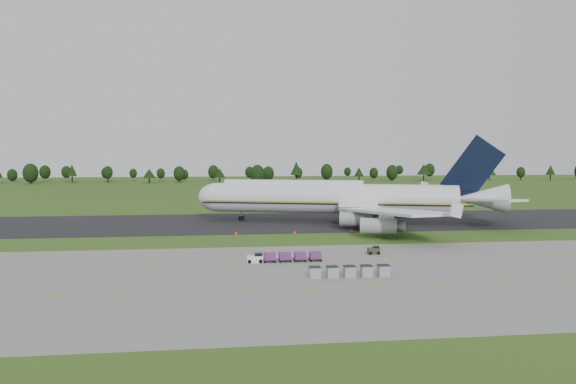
{
  "coord_description": "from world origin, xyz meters",
  "views": [
    {
      "loc": [
        -11.54,
        -108.29,
        17.03
      ],
      "look_at": [
        2.47,
        2.0,
        9.26
      ],
      "focal_mm": 35.0,
      "sensor_mm": 36.0,
      "label": 1
    }
  ],
  "objects": [
    {
      "name": "apron",
      "position": [
        0.0,
        -34.0,
        0.03
      ],
      "size": [
        300.0,
        52.0,
        0.06
      ],
      "primitive_type": "cube",
      "color": "slate",
      "rests_on": "ground"
    },
    {
      "name": "baggage_train",
      "position": [
        -1.38,
        -22.37,
        0.82
      ],
      "size": [
        11.74,
        1.5,
        1.44
      ],
      "color": "white",
      "rests_on": "apron"
    },
    {
      "name": "taxiway",
      "position": [
        0.0,
        28.0,
        0.04
      ],
      "size": [
        300.0,
        40.0,
        0.08
      ],
      "primitive_type": "cube",
      "color": "black",
      "rests_on": "ground"
    },
    {
      "name": "apron_markings",
      "position": [
        0.0,
        -26.98,
        0.06
      ],
      "size": [
        300.0,
        30.2,
        0.01
      ],
      "color": "#C7950B",
      "rests_on": "apron"
    },
    {
      "name": "ground",
      "position": [
        0.0,
        0.0,
        0.0
      ],
      "size": [
        600.0,
        600.0,
        0.0
      ],
      "primitive_type": "plane",
      "color": "#305018",
      "rests_on": "ground"
    },
    {
      "name": "tree_line",
      "position": [
        13.9,
        218.72,
        5.79
      ],
      "size": [
        526.64,
        19.63,
        11.99
      ],
      "color": "black",
      "rests_on": "ground"
    },
    {
      "name": "edge_markers",
      "position": [
        4.57,
        7.5,
        0.27
      ],
      "size": [
        25.01,
        0.3,
        0.6
      ],
      "color": "#FA4107",
      "rests_on": "ground"
    },
    {
      "name": "uld_row",
      "position": [
        6.34,
        -34.23,
        0.85
      ],
      "size": [
        11.18,
        1.58,
        1.56
      ],
      "color": "#989898",
      "rests_on": "apron"
    },
    {
      "name": "utility_cart",
      "position": [
        14.45,
        -17.76,
        0.58
      ],
      "size": [
        1.95,
        1.36,
        1.07
      ],
      "color": "#333525",
      "rests_on": "apron"
    },
    {
      "name": "aircraft",
      "position": [
        18.1,
        25.15,
        6.07
      ],
      "size": [
        75.79,
        70.8,
        21.27
      ],
      "color": "silver",
      "rests_on": "ground"
    }
  ]
}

